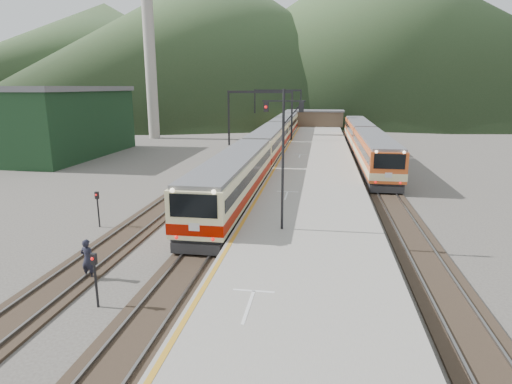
% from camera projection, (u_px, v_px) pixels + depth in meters
% --- Properties ---
extents(track_main, '(2.60, 200.00, 0.23)m').
position_uv_depth(track_main, '(266.00, 163.00, 48.49)').
color(track_main, black).
rests_on(track_main, ground).
extents(track_far, '(2.60, 200.00, 0.23)m').
position_uv_depth(track_far, '(223.00, 162.00, 49.22)').
color(track_far, black).
rests_on(track_far, ground).
extents(track_second, '(2.60, 200.00, 0.23)m').
position_uv_depth(track_second, '(370.00, 166.00, 46.80)').
color(track_second, black).
rests_on(track_second, ground).
extents(platform, '(8.00, 100.00, 1.00)m').
position_uv_depth(platform, '(315.00, 164.00, 45.64)').
color(platform, gray).
rests_on(platform, ground).
extents(gantry_near, '(9.55, 0.25, 8.00)m').
position_uv_depth(gantry_near, '(260.00, 108.00, 61.98)').
color(gantry_near, black).
rests_on(gantry_near, ground).
extents(gantry_far, '(9.55, 0.25, 8.00)m').
position_uv_depth(gantry_far, '(278.00, 102.00, 85.97)').
color(gantry_far, black).
rests_on(gantry_far, ground).
extents(warehouse, '(14.50, 20.50, 8.60)m').
position_uv_depth(warehouse, '(47.00, 121.00, 53.50)').
color(warehouse, black).
rests_on(warehouse, ground).
extents(smokestack, '(1.80, 1.80, 30.00)m').
position_uv_depth(smokestack, '(149.00, 46.00, 69.25)').
color(smokestack, '#9E998E').
rests_on(smokestack, ground).
extents(station_shed, '(9.40, 4.40, 3.10)m').
position_uv_depth(station_shed, '(319.00, 118.00, 83.53)').
color(station_shed, '#4E3D2D').
rests_on(station_shed, platform).
extents(hill_a, '(180.00, 180.00, 60.00)m').
position_uv_depth(hill_a, '(221.00, 37.00, 191.11)').
color(hill_a, '#314C28').
rests_on(hill_a, ground).
extents(hill_b, '(220.00, 220.00, 75.00)m').
position_uv_depth(hill_b, '(373.00, 28.00, 217.42)').
color(hill_b, '#314C28').
rests_on(hill_b, ground).
extents(hill_d, '(200.00, 200.00, 55.00)m').
position_uv_depth(hill_d, '(108.00, 53.00, 251.44)').
color(hill_d, '#314C28').
rests_on(hill_d, ground).
extents(main_train, '(2.97, 81.35, 3.62)m').
position_uv_depth(main_train, '(278.00, 134.00, 60.31)').
color(main_train, beige).
rests_on(main_train, track_main).
extents(second_train, '(2.94, 40.01, 3.59)m').
position_uv_depth(second_train, '(365.00, 141.00, 52.98)').
color(second_train, '#D95621').
rests_on(second_train, track_second).
extents(signal_mast, '(2.20, 0.23, 7.44)m').
position_uv_depth(signal_mast, '(283.00, 147.00, 22.26)').
color(signal_mast, black).
rests_on(signal_mast, platform).
extents(short_signal_a, '(0.25, 0.20, 2.27)m').
position_uv_depth(short_signal_a, '(95.00, 273.00, 16.71)').
color(short_signal_a, black).
rests_on(short_signal_a, ground).
extents(short_signal_b, '(0.26, 0.23, 2.27)m').
position_uv_depth(short_signal_b, '(232.00, 162.00, 41.27)').
color(short_signal_b, black).
rests_on(short_signal_b, ground).
extents(short_signal_c, '(0.22, 0.16, 2.27)m').
position_uv_depth(short_signal_c, '(98.00, 204.00, 26.42)').
color(short_signal_c, black).
rests_on(short_signal_c, ground).
extents(worker, '(0.74, 0.53, 1.89)m').
position_uv_depth(worker, '(88.00, 259.00, 19.39)').
color(worker, black).
rests_on(worker, ground).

